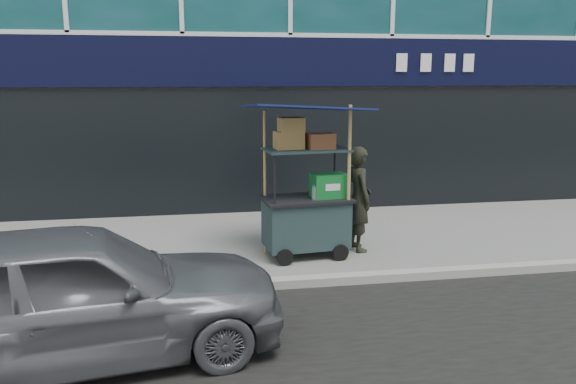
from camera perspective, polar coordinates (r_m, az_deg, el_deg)
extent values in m
plane|color=slate|center=(7.63, 5.24, -8.72)|extent=(80.00, 80.00, 0.00)
cube|color=#989890|center=(7.43, 5.65, -8.82)|extent=(80.00, 0.18, 0.12)
cube|color=black|center=(10.92, 0.24, 13.05)|extent=(15.68, 0.06, 0.90)
cube|color=black|center=(11.06, 0.20, 4.20)|extent=(15.68, 0.04, 2.40)
cube|color=#1C2E30|center=(8.38, 1.82, -3.18)|extent=(1.27, 0.82, 0.70)
cylinder|color=black|center=(8.04, -0.30, -6.68)|extent=(0.24, 0.07, 0.24)
cylinder|color=black|center=(8.29, 5.37, -6.15)|extent=(0.24, 0.07, 0.24)
cube|color=black|center=(8.29, 1.83, -0.70)|extent=(1.36, 0.91, 0.04)
cylinder|color=black|center=(7.79, -1.37, 1.16)|extent=(0.03, 0.03, 0.75)
cylinder|color=black|center=(8.13, 6.21, 1.54)|extent=(0.03, 0.03, 0.75)
cylinder|color=black|center=(8.37, -2.38, 1.90)|extent=(0.03, 0.03, 0.75)
cylinder|color=black|center=(8.68, 4.74, 2.23)|extent=(0.03, 0.03, 0.75)
cube|color=#1C2E30|center=(8.16, 1.87, 4.33)|extent=(1.27, 0.82, 0.03)
cylinder|color=#A9834C|center=(8.14, 6.19, 0.84)|extent=(0.06, 0.06, 2.26)
cylinder|color=#A9834C|center=(8.39, -2.37, 0.89)|extent=(0.04, 0.04, 2.16)
cube|color=#0C1443|center=(8.11, 1.90, 8.55)|extent=(1.82, 1.37, 0.20)
cube|color=#0E5B20|center=(8.31, 4.17, 0.68)|extent=(0.54, 0.40, 0.35)
cylinder|color=silver|center=(8.10, 2.67, -0.14)|extent=(0.07, 0.07, 0.20)
cylinder|color=blue|center=(8.08, 2.68, 0.63)|extent=(0.04, 0.04, 0.02)
cube|color=olive|center=(8.12, 0.07, 5.29)|extent=(0.43, 0.34, 0.25)
cube|color=brown|center=(8.16, 3.33, 5.20)|extent=(0.41, 0.32, 0.22)
cube|color=olive|center=(8.09, 0.32, 6.87)|extent=(0.38, 0.30, 0.20)
imported|color=black|center=(8.65, 7.21, -0.69)|extent=(0.43, 0.62, 1.62)
imported|color=#595B60|center=(5.70, -21.06, -9.58)|extent=(4.16, 2.21, 1.35)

